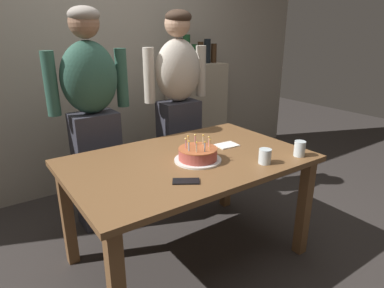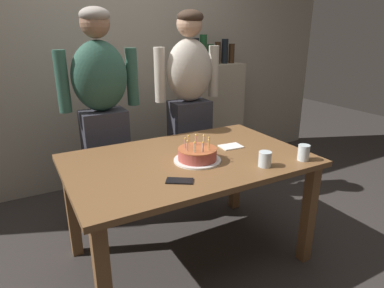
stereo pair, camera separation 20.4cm
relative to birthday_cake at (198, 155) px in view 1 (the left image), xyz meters
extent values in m
plane|color=#332D2B|center=(-0.02, 0.07, -0.78)|extent=(10.00, 10.00, 0.00)
cube|color=#9E9384|center=(-0.02, 1.62, 0.52)|extent=(5.20, 0.10, 2.60)
cube|color=brown|center=(-0.02, 0.07, -0.06)|extent=(1.50, 0.96, 0.03)
cube|color=brown|center=(0.66, -0.34, -0.43)|extent=(0.07, 0.07, 0.70)
cube|color=brown|center=(-0.70, 0.48, -0.43)|extent=(0.07, 0.07, 0.70)
cube|color=brown|center=(0.66, 0.48, -0.43)|extent=(0.07, 0.07, 0.70)
cylinder|color=white|center=(0.00, 0.00, -0.03)|extent=(0.29, 0.29, 0.01)
cylinder|color=#B24C42|center=(0.00, 0.00, 0.00)|extent=(0.24, 0.24, 0.07)
cylinder|color=#B75B33|center=(0.00, 0.00, 0.04)|extent=(0.24, 0.24, 0.01)
cylinder|color=beige|center=(0.07, 0.03, 0.07)|extent=(0.01, 0.01, 0.05)
sphere|color=#F9C64C|center=(0.07, 0.03, 0.11)|extent=(0.01, 0.01, 0.01)
cylinder|color=pink|center=(0.03, 0.07, 0.07)|extent=(0.01, 0.01, 0.05)
sphere|color=#F9C64C|center=(0.03, 0.07, 0.11)|extent=(0.01, 0.01, 0.01)
cylinder|color=#EAB266|center=(-0.02, 0.07, 0.07)|extent=(0.01, 0.01, 0.05)
sphere|color=#F9C64C|center=(-0.02, 0.07, 0.11)|extent=(0.01, 0.01, 0.01)
cylinder|color=pink|center=(-0.06, 0.04, 0.07)|extent=(0.01, 0.01, 0.05)
sphere|color=#F9C64C|center=(-0.06, 0.04, 0.11)|extent=(0.01, 0.01, 0.01)
cylinder|color=#93B7DB|center=(-0.07, -0.01, 0.07)|extent=(0.01, 0.01, 0.05)
sphere|color=#F9C64C|center=(-0.07, -0.01, 0.11)|extent=(0.01, 0.01, 0.01)
cylinder|color=beige|center=(-0.05, -0.05, 0.07)|extent=(0.01, 0.01, 0.05)
sphere|color=#F9C64C|center=(-0.05, -0.05, 0.11)|extent=(0.01, 0.01, 0.01)
cylinder|color=#93B7DB|center=(0.00, -0.07, 0.07)|extent=(0.01, 0.01, 0.05)
sphere|color=#F9C64C|center=(0.00, -0.07, 0.11)|extent=(0.01, 0.01, 0.01)
cylinder|color=#EAB266|center=(0.04, -0.06, 0.07)|extent=(0.01, 0.01, 0.05)
sphere|color=#F9C64C|center=(0.04, -0.06, 0.11)|extent=(0.01, 0.01, 0.01)
cylinder|color=pink|center=(0.07, -0.02, 0.07)|extent=(0.01, 0.01, 0.05)
sphere|color=#F9C64C|center=(0.07, -0.02, 0.11)|extent=(0.01, 0.01, 0.01)
cylinder|color=silver|center=(0.58, -0.30, 0.01)|extent=(0.07, 0.07, 0.10)
cylinder|color=silver|center=(0.31, -0.26, 0.01)|extent=(0.08, 0.08, 0.09)
cube|color=black|center=(-0.23, -0.21, -0.04)|extent=(0.16, 0.14, 0.01)
cube|color=white|center=(0.33, 0.11, -0.04)|extent=(0.16, 0.12, 0.01)
cube|color=#33333D|center=(-0.35, 0.85, -0.32)|extent=(0.34, 0.23, 0.92)
ellipsoid|color=#2D5647|center=(-0.35, 0.85, 0.40)|extent=(0.41, 0.27, 0.52)
sphere|color=#936B51|center=(-0.35, 0.85, 0.77)|extent=(0.21, 0.21, 0.21)
ellipsoid|color=gray|center=(-0.35, 0.84, 0.82)|extent=(0.21, 0.21, 0.12)
cylinder|color=#2D5647|center=(-0.09, 0.88, 0.37)|extent=(0.09, 0.09, 0.44)
cylinder|color=#2D5647|center=(-0.61, 0.88, 0.37)|extent=(0.09, 0.09, 0.44)
cube|color=#33333D|center=(0.41, 0.85, -0.32)|extent=(0.34, 0.23, 0.92)
ellipsoid|color=beige|center=(0.41, 0.85, 0.40)|extent=(0.41, 0.27, 0.52)
sphere|color=tan|center=(0.41, 0.85, 0.77)|extent=(0.21, 0.21, 0.21)
ellipsoid|color=#38281E|center=(0.41, 0.84, 0.82)|extent=(0.21, 0.21, 0.12)
cylinder|color=beige|center=(0.67, 0.88, 0.37)|extent=(0.09, 0.09, 0.44)
cylinder|color=beige|center=(0.15, 0.88, 0.37)|extent=(0.09, 0.09, 0.44)
cube|color=tan|center=(1.00, 1.40, -0.20)|extent=(0.63, 0.30, 1.16)
cylinder|color=black|center=(0.78, 1.40, 0.51)|extent=(0.07, 0.07, 0.27)
cylinder|color=#194723|center=(0.87, 1.40, 0.53)|extent=(0.08, 0.08, 0.30)
cylinder|color=#194723|center=(0.96, 1.40, 0.48)|extent=(0.07, 0.07, 0.20)
cylinder|color=#382314|center=(1.05, 1.40, 0.49)|extent=(0.06, 0.06, 0.22)
cylinder|color=black|center=(1.14, 1.40, 0.51)|extent=(0.07, 0.07, 0.25)
cylinder|color=#382314|center=(1.23, 1.40, 0.48)|extent=(0.06, 0.06, 0.20)
camera|label=1|loc=(-1.12, -1.54, 0.73)|focal=31.02mm
camera|label=2|loc=(-0.94, -1.64, 0.73)|focal=31.02mm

